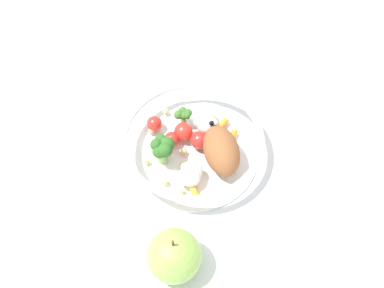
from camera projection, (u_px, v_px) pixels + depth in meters
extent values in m
plane|color=white|center=(187.00, 159.00, 0.81)|extent=(2.40, 2.40, 0.00)
cylinder|color=white|center=(192.00, 152.00, 0.81)|extent=(0.22, 0.22, 0.01)
torus|color=white|center=(192.00, 137.00, 0.78)|extent=(0.23, 0.23, 0.01)
ellipsoid|color=brown|center=(221.00, 151.00, 0.77)|extent=(0.11, 0.09, 0.06)
cylinder|color=#7FAD5B|center=(162.00, 155.00, 0.79)|extent=(0.02, 0.02, 0.03)
sphere|color=#2D6023|center=(165.00, 150.00, 0.76)|extent=(0.02, 0.02, 0.02)
sphere|color=#2D6023|center=(167.00, 144.00, 0.77)|extent=(0.02, 0.02, 0.02)
sphere|color=#2D6023|center=(161.00, 140.00, 0.77)|extent=(0.02, 0.02, 0.02)
sphere|color=#2D6023|center=(156.00, 145.00, 0.76)|extent=(0.02, 0.02, 0.02)
sphere|color=#2D6023|center=(159.00, 151.00, 0.76)|extent=(0.02, 0.02, 0.02)
cylinder|color=#8EB766|center=(184.00, 120.00, 0.83)|extent=(0.01, 0.01, 0.02)
sphere|color=#386B28|center=(187.00, 116.00, 0.81)|extent=(0.01, 0.01, 0.01)
sphere|color=#386B28|center=(188.00, 113.00, 0.82)|extent=(0.01, 0.01, 0.01)
sphere|color=#386B28|center=(185.00, 113.00, 0.82)|extent=(0.01, 0.01, 0.01)
sphere|color=#386B28|center=(183.00, 111.00, 0.82)|extent=(0.02, 0.02, 0.02)
sphere|color=#386B28|center=(180.00, 113.00, 0.82)|extent=(0.01, 0.01, 0.01)
sphere|color=#386B28|center=(178.00, 115.00, 0.81)|extent=(0.02, 0.02, 0.02)
sphere|color=#386B28|center=(184.00, 116.00, 0.81)|extent=(0.01, 0.01, 0.01)
sphere|color=silver|center=(207.00, 125.00, 0.82)|extent=(0.03, 0.03, 0.03)
sphere|color=silver|center=(207.00, 120.00, 0.83)|extent=(0.02, 0.02, 0.02)
sphere|color=silver|center=(207.00, 116.00, 0.83)|extent=(0.03, 0.03, 0.03)
sphere|color=silver|center=(202.00, 119.00, 0.82)|extent=(0.02, 0.02, 0.02)
sphere|color=silver|center=(203.00, 120.00, 0.82)|extent=(0.03, 0.03, 0.03)
sphere|color=silver|center=(203.00, 122.00, 0.82)|extent=(0.02, 0.02, 0.02)
sphere|color=white|center=(191.00, 174.00, 0.77)|extent=(0.03, 0.03, 0.03)
sphere|color=white|center=(193.00, 175.00, 0.77)|extent=(0.02, 0.02, 0.02)
sphere|color=white|center=(193.00, 171.00, 0.77)|extent=(0.03, 0.03, 0.03)
sphere|color=white|center=(189.00, 170.00, 0.77)|extent=(0.03, 0.03, 0.03)
sphere|color=white|center=(191.00, 173.00, 0.76)|extent=(0.02, 0.02, 0.02)
sphere|color=white|center=(185.00, 177.00, 0.76)|extent=(0.03, 0.03, 0.03)
sphere|color=white|center=(191.00, 177.00, 0.76)|extent=(0.03, 0.03, 0.03)
cube|color=yellow|center=(215.00, 139.00, 0.82)|extent=(0.02, 0.02, 0.00)
cylinder|color=red|center=(215.00, 135.00, 0.81)|extent=(0.02, 0.02, 0.02)
sphere|color=black|center=(216.00, 129.00, 0.80)|extent=(0.02, 0.02, 0.02)
sphere|color=black|center=(214.00, 125.00, 0.79)|extent=(0.01, 0.01, 0.01)
sphere|color=black|center=(218.00, 130.00, 0.79)|extent=(0.01, 0.01, 0.01)
cylinder|color=orange|center=(220.00, 125.00, 0.83)|extent=(0.01, 0.03, 0.01)
cylinder|color=orange|center=(232.00, 136.00, 0.82)|extent=(0.02, 0.03, 0.01)
cylinder|color=orange|center=(194.00, 191.00, 0.76)|extent=(0.03, 0.02, 0.01)
sphere|color=red|center=(172.00, 139.00, 0.81)|extent=(0.02, 0.02, 0.02)
sphere|color=red|center=(183.00, 132.00, 0.81)|extent=(0.03, 0.03, 0.03)
sphere|color=red|center=(199.00, 140.00, 0.80)|extent=(0.03, 0.03, 0.03)
sphere|color=red|center=(156.00, 123.00, 0.82)|extent=(0.03, 0.03, 0.03)
sphere|color=#D1B775|center=(202.00, 196.00, 0.76)|extent=(0.01, 0.01, 0.01)
sphere|color=tan|center=(184.00, 151.00, 0.80)|extent=(0.01, 0.01, 0.01)
sphere|color=tan|center=(183.00, 165.00, 0.79)|extent=(0.01, 0.01, 0.01)
sphere|color=#D1B775|center=(180.00, 192.00, 0.76)|extent=(0.01, 0.01, 0.01)
sphere|color=#D1B775|center=(165.00, 182.00, 0.77)|extent=(0.01, 0.01, 0.01)
sphere|color=#D1B775|center=(166.00, 111.00, 0.85)|extent=(0.01, 0.01, 0.01)
sphere|color=tan|center=(146.00, 162.00, 0.79)|extent=(0.01, 0.01, 0.01)
sphere|color=tan|center=(151.00, 131.00, 0.82)|extent=(0.01, 0.01, 0.01)
sphere|color=#8CB74C|center=(174.00, 256.00, 0.68)|extent=(0.08, 0.08, 0.08)
cylinder|color=brown|center=(173.00, 243.00, 0.64)|extent=(0.00, 0.00, 0.01)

